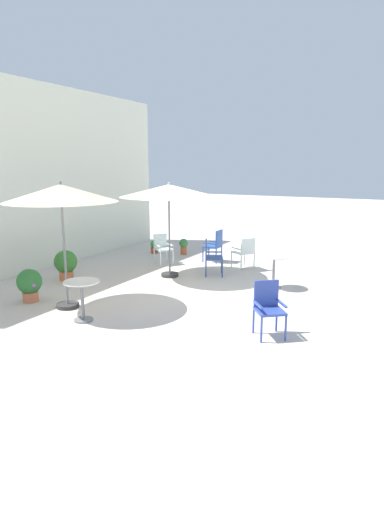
# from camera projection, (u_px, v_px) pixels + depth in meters

# --- Properties ---
(ground_plane) EXTENTS (60.00, 60.00, 0.00)m
(ground_plane) POSITION_uv_depth(u_px,v_px,m) (186.00, 287.00, 9.92)
(ground_plane) COLOR beige
(villa_facade) EXTENTS (9.96, 0.30, 4.92)m
(villa_facade) POSITION_uv_depth(u_px,v_px,m) (40.00, 177.00, 11.51)
(villa_facade) COLOR silver
(villa_facade) RESTS_ON ground
(patio_umbrella_0) EXTENTS (2.43, 2.43, 2.38)m
(patio_umbrella_0) POSITION_uv_depth(u_px,v_px,m) (169.00, 191.00, 10.47)
(patio_umbrella_0) COLOR #2D2D2D
(patio_umbrella_0) RESTS_ON ground
(patio_umbrella_1) EXTENTS (2.15, 2.15, 2.49)m
(patio_umbrella_1) POSITION_uv_depth(u_px,v_px,m) (61.00, 194.00, 8.06)
(patio_umbrella_1) COLOR #2D2D2D
(patio_umbrella_1) RESTS_ON ground
(cafe_table_0) EXTENTS (0.64, 0.64, 0.75)m
(cafe_table_0) POSITION_uv_depth(u_px,v_px,m) (82.00, 294.00, 7.69)
(cafe_table_0) COLOR white
(cafe_table_0) RESTS_ON ground
(cafe_table_1) EXTENTS (0.66, 0.66, 0.76)m
(cafe_table_1) POSITION_uv_depth(u_px,v_px,m) (274.00, 266.00, 9.77)
(cafe_table_1) COLOR silver
(cafe_table_1) RESTS_ON ground
(patio_chair_0) EXTENTS (0.66, 0.67, 0.88)m
(patio_chair_0) POSITION_uv_depth(u_px,v_px,m) (245.00, 251.00, 11.51)
(patio_chair_0) COLOR silver
(patio_chair_0) RESTS_ON ground
(patio_chair_1) EXTENTS (0.62, 0.62, 0.92)m
(patio_chair_1) POSITION_uv_depth(u_px,v_px,m) (268.00, 305.00, 7.04)
(patio_chair_1) COLOR #334A9F
(patio_chair_1) RESTS_ON ground
(patio_chair_2) EXTENTS (0.47, 0.47, 0.94)m
(patio_chair_2) POSITION_uv_depth(u_px,v_px,m) (215.00, 244.00, 12.46)
(patio_chair_2) COLOR #264DA1
(patio_chair_2) RESTS_ON ground
(patio_chair_3) EXTENTS (0.61, 0.61, 0.93)m
(patio_chair_3) POSITION_uv_depth(u_px,v_px,m) (211.00, 255.00, 10.91)
(patio_chair_3) COLOR #304A8F
(patio_chair_3) RESTS_ON ground
(patio_chair_4) EXTENTS (0.62, 0.63, 0.85)m
(patio_chair_4) POSITION_uv_depth(u_px,v_px,m) (162.00, 247.00, 12.23)
(patio_chair_4) COLOR white
(patio_chair_4) RESTS_ON ground
(potted_plant_0) EXTENTS (0.28, 0.28, 0.50)m
(potted_plant_0) POSITION_uv_depth(u_px,v_px,m) (184.00, 245.00, 13.53)
(potted_plant_0) COLOR #B05832
(potted_plant_0) RESTS_ON ground
(potted_plant_1) EXTENTS (0.51, 0.51, 0.69)m
(potted_plant_1) POSITION_uv_depth(u_px,v_px,m) (29.00, 284.00, 8.81)
(potted_plant_1) COLOR #C46B48
(potted_plant_1) RESTS_ON ground
(potted_plant_2) EXTENTS (0.56, 0.56, 0.74)m
(potted_plant_2) POSITION_uv_depth(u_px,v_px,m) (66.00, 263.00, 10.48)
(potted_plant_2) COLOR #CC693E
(potted_plant_2) RESTS_ON ground
(potted_plant_3) EXTENTS (0.26, 0.26, 0.42)m
(potted_plant_3) POSITION_uv_depth(u_px,v_px,m) (154.00, 246.00, 13.74)
(potted_plant_3) COLOR #AC482D
(potted_plant_3) RESTS_ON ground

